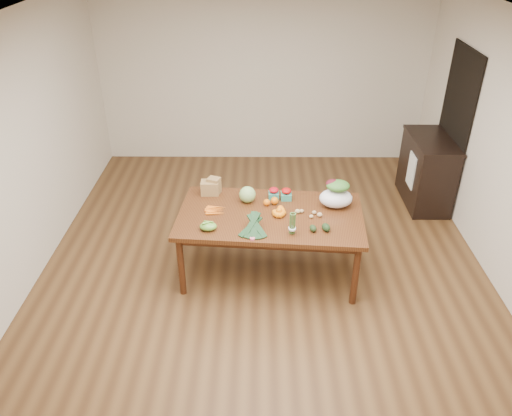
{
  "coord_description": "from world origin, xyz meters",
  "views": [
    {
      "loc": [
        -0.05,
        -4.53,
        3.49
      ],
      "look_at": [
        -0.08,
        0.0,
        0.8
      ],
      "focal_mm": 35.0,
      "sensor_mm": 36.0,
      "label": 1
    }
  ],
  "objects_px": {
    "kale_bunch": "(253,227)",
    "cabbage": "(247,195)",
    "asparagus_bundle": "(292,223)",
    "mandarin_cluster": "(279,212)",
    "dining_table": "(270,243)",
    "paper_bag": "(210,186)",
    "salad_bag": "(336,195)",
    "cabinet": "(427,171)"
  },
  "relations": [
    {
      "from": "paper_bag",
      "to": "cabbage",
      "type": "height_order",
      "value": "paper_bag"
    },
    {
      "from": "paper_bag",
      "to": "mandarin_cluster",
      "type": "relative_size",
      "value": 1.47
    },
    {
      "from": "cabinet",
      "to": "salad_bag",
      "type": "distance_m",
      "value": 2.07
    },
    {
      "from": "cabinet",
      "to": "kale_bunch",
      "type": "distance_m",
      "value": 3.07
    },
    {
      "from": "dining_table",
      "to": "asparagus_bundle",
      "type": "relative_size",
      "value": 7.75
    },
    {
      "from": "mandarin_cluster",
      "to": "cabbage",
      "type": "bearing_deg",
      "value": 138.74
    },
    {
      "from": "cabinet",
      "to": "cabbage",
      "type": "relative_size",
      "value": 5.62
    },
    {
      "from": "paper_bag",
      "to": "mandarin_cluster",
      "type": "distance_m",
      "value": 0.9
    },
    {
      "from": "kale_bunch",
      "to": "asparagus_bundle",
      "type": "relative_size",
      "value": 1.6
    },
    {
      "from": "cabbage",
      "to": "asparagus_bundle",
      "type": "height_order",
      "value": "asparagus_bundle"
    },
    {
      "from": "dining_table",
      "to": "cabbage",
      "type": "distance_m",
      "value": 0.59
    },
    {
      "from": "cabbage",
      "to": "asparagus_bundle",
      "type": "bearing_deg",
      "value": -54.38
    },
    {
      "from": "asparagus_bundle",
      "to": "salad_bag",
      "type": "xyz_separation_m",
      "value": [
        0.5,
        0.55,
        0.01
      ]
    },
    {
      "from": "kale_bunch",
      "to": "mandarin_cluster",
      "type": "bearing_deg",
      "value": 56.47
    },
    {
      "from": "cabinet",
      "to": "dining_table",
      "type": "bearing_deg",
      "value": -143.43
    },
    {
      "from": "dining_table",
      "to": "cabinet",
      "type": "distance_m",
      "value": 2.68
    },
    {
      "from": "salad_bag",
      "to": "cabbage",
      "type": "bearing_deg",
      "value": 174.67
    },
    {
      "from": "cabinet",
      "to": "salad_bag",
      "type": "bearing_deg",
      "value": -135.43
    },
    {
      "from": "kale_bunch",
      "to": "cabbage",
      "type": "bearing_deg",
      "value": 100.92
    },
    {
      "from": "cabbage",
      "to": "mandarin_cluster",
      "type": "height_order",
      "value": "cabbage"
    },
    {
      "from": "mandarin_cluster",
      "to": "kale_bunch",
      "type": "bearing_deg",
      "value": -128.01
    },
    {
      "from": "paper_bag",
      "to": "salad_bag",
      "type": "height_order",
      "value": "salad_bag"
    },
    {
      "from": "dining_table",
      "to": "cabinet",
      "type": "bearing_deg",
      "value": 41.05
    },
    {
      "from": "kale_bunch",
      "to": "asparagus_bundle",
      "type": "xyz_separation_m",
      "value": [
        0.38,
        0.0,
        0.05
      ]
    },
    {
      "from": "paper_bag",
      "to": "asparagus_bundle",
      "type": "bearing_deg",
      "value": -42.74
    },
    {
      "from": "dining_table",
      "to": "salad_bag",
      "type": "xyz_separation_m",
      "value": [
        0.7,
        0.17,
        0.51
      ]
    },
    {
      "from": "cabinet",
      "to": "mandarin_cluster",
      "type": "bearing_deg",
      "value": -141.62
    },
    {
      "from": "paper_bag",
      "to": "asparagus_bundle",
      "type": "xyz_separation_m",
      "value": [
        0.88,
        -0.81,
        0.03
      ]
    },
    {
      "from": "cabinet",
      "to": "paper_bag",
      "type": "xyz_separation_m",
      "value": [
        -2.82,
        -1.16,
        0.37
      ]
    },
    {
      "from": "mandarin_cluster",
      "to": "asparagus_bundle",
      "type": "bearing_deg",
      "value": -70.92
    },
    {
      "from": "paper_bag",
      "to": "cabbage",
      "type": "bearing_deg",
      "value": -22.81
    },
    {
      "from": "dining_table",
      "to": "cabbage",
      "type": "bearing_deg",
      "value": 138.37
    },
    {
      "from": "cabinet",
      "to": "asparagus_bundle",
      "type": "height_order",
      "value": "asparagus_bundle"
    },
    {
      "from": "dining_table",
      "to": "cabbage",
      "type": "relative_size",
      "value": 10.68
    },
    {
      "from": "dining_table",
      "to": "asparagus_bundle",
      "type": "xyz_separation_m",
      "value": [
        0.21,
        -0.38,
        0.5
      ]
    },
    {
      "from": "mandarin_cluster",
      "to": "asparagus_bundle",
      "type": "distance_m",
      "value": 0.37
    },
    {
      "from": "mandarin_cluster",
      "to": "salad_bag",
      "type": "relative_size",
      "value": 0.5
    },
    {
      "from": "dining_table",
      "to": "paper_bag",
      "type": "bearing_deg",
      "value": 151.51
    },
    {
      "from": "paper_bag",
      "to": "salad_bag",
      "type": "distance_m",
      "value": 1.4
    },
    {
      "from": "cabbage",
      "to": "mandarin_cluster",
      "type": "distance_m",
      "value": 0.45
    },
    {
      "from": "dining_table",
      "to": "asparagus_bundle",
      "type": "height_order",
      "value": "asparagus_bundle"
    },
    {
      "from": "cabinet",
      "to": "salad_bag",
      "type": "xyz_separation_m",
      "value": [
        -1.45,
        -1.43,
        0.42
      ]
    }
  ]
}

